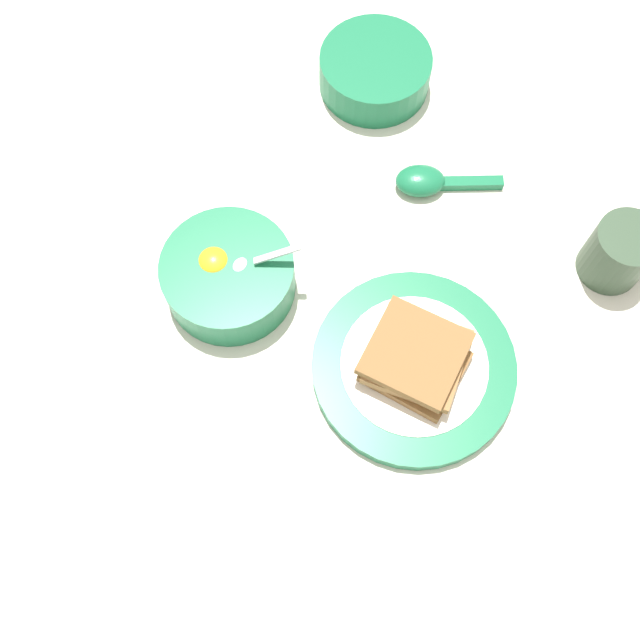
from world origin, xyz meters
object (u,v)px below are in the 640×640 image
toast_sandwich (416,359)px  drinking_cup (619,252)px  toast_plate (414,367)px  soup_spoon (428,181)px  congee_bowl (375,70)px  egg_bowl (229,276)px

toast_sandwich → drinking_cup: size_ratio=1.52×
toast_plate → soup_spoon: (0.21, 0.11, 0.00)m
soup_spoon → congee_bowl: 0.16m
egg_bowl → toast_sandwich: 0.22m
egg_bowl → drinking_cup: (0.26, -0.34, 0.01)m
congee_bowl → drinking_cup: drinking_cup is taller
egg_bowl → soup_spoon: (0.24, -0.12, -0.02)m
toast_plate → drinking_cup: drinking_cup is taller
toast_sandwich → soup_spoon: size_ratio=0.94×
toast_plate → toast_sandwich: toast_sandwich is taller
toast_plate → drinking_cup: size_ratio=2.93×
toast_plate → egg_bowl: bearing=97.8°
toast_plate → drinking_cup: 0.26m
soup_spoon → drinking_cup: 0.23m
congee_bowl → toast_plate: bearing=-141.2°
toast_sandwich → congee_bowl: 0.38m
toast_plate → drinking_cup: bearing=-27.6°
egg_bowl → soup_spoon: size_ratio=1.20×
soup_spoon → drinking_cup: (0.02, -0.23, 0.03)m
egg_bowl → congee_bowl: bearing=3.4°
egg_bowl → toast_sandwich: bearing=-82.4°
congee_bowl → toast_sandwich: bearing=-141.3°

